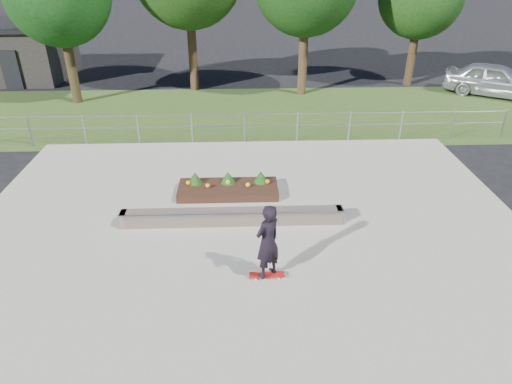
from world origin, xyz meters
TOP-DOWN VIEW (x-y plane):
  - ground at (0.00, 0.00)m, footprint 120.00×120.00m
  - grass_verge at (0.00, 11.00)m, footprint 30.00×8.00m
  - concrete_slab at (0.00, 0.00)m, footprint 15.00×15.00m
  - fence at (0.00, 7.50)m, footprint 20.06×0.06m
  - grind_ledge at (-0.43, 1.66)m, footprint 6.00×0.44m
  - planter_bed at (-0.57, 3.42)m, footprint 3.00×1.20m
  - skateboarder at (0.37, -0.66)m, footprint 0.80×0.75m
  - parked_car at (12.58, 13.32)m, footprint 5.00×4.17m

SIDE VIEW (x-z plane):
  - ground at x=0.00m, z-range 0.00..0.00m
  - grass_verge at x=0.00m, z-range 0.00..0.02m
  - concrete_slab at x=0.00m, z-range 0.00..0.06m
  - planter_bed at x=-0.57m, z-range -0.06..0.55m
  - grind_ledge at x=-0.43m, z-range 0.05..0.48m
  - fence at x=0.00m, z-range 0.17..1.37m
  - parked_car at x=12.58m, z-range 0.00..1.61m
  - skateboarder at x=0.37m, z-range 0.09..1.97m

